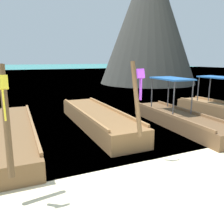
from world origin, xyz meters
TOP-DOWN VIEW (x-y plane):
  - ground at (0.00, 0.00)m, footprint 120.00×120.00m
  - sea_water at (0.00, 61.10)m, footprint 120.00×120.00m
  - longtail_boat_yellow_ribbon at (-3.06, 4.18)m, footprint 1.43×6.84m
  - longtail_boat_violet_ribbon at (0.03, 4.56)m, footprint 1.40×6.27m
  - longtail_boat_red_ribbon at (2.99, 3.24)m, footprint 1.46×5.97m
  - karst_rock at (11.50, 18.38)m, footprint 11.73×10.37m

SIDE VIEW (x-z plane):
  - ground at x=0.00m, z-range 0.00..0.00m
  - sea_water at x=0.00m, z-range 0.00..0.00m
  - longtail_boat_yellow_ribbon at x=-3.06m, z-range -1.00..1.54m
  - longtail_boat_violet_ribbon at x=0.03m, z-range -0.96..1.61m
  - longtail_boat_red_ribbon at x=2.99m, z-range -1.04..1.69m
  - karst_rock at x=11.50m, z-range -0.23..13.44m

